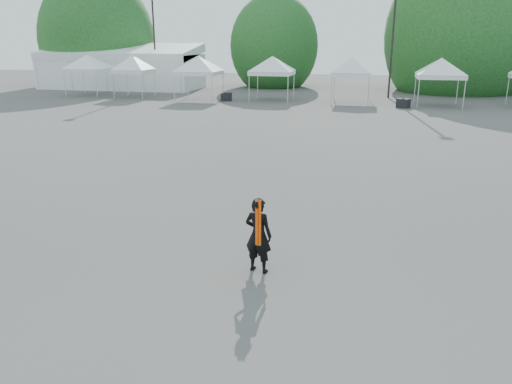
# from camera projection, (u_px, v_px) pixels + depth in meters

# --- Properties ---
(ground) EXTENTS (120.00, 120.00, 0.00)m
(ground) POSITION_uv_depth(u_px,v_px,m) (289.00, 248.00, 11.30)
(ground) COLOR #474442
(ground) RESTS_ON ground
(marquee) EXTENTS (15.00, 6.25, 4.23)m
(marquee) POSITION_uv_depth(u_px,v_px,m) (122.00, 67.00, 48.02)
(marquee) COLOR white
(marquee) RESTS_ON ground
(light_pole_west) EXTENTS (0.60, 0.25, 10.30)m
(light_pole_west) POSITION_uv_depth(u_px,v_px,m) (154.00, 25.00, 45.13)
(light_pole_west) COLOR black
(light_pole_west) RESTS_ON ground
(light_pole_east) EXTENTS (0.60, 0.25, 9.80)m
(light_pole_east) POSITION_uv_depth(u_px,v_px,m) (394.00, 26.00, 38.90)
(light_pole_east) COLOR black
(light_pole_east) RESTS_ON ground
(tree_far_w) EXTENTS (4.80, 4.80, 7.30)m
(tree_far_w) POSITION_uv_depth(u_px,v_px,m) (98.00, 40.00, 50.91)
(tree_far_w) COLOR #382314
(tree_far_w) RESTS_ON ground
(tree_mid_w) EXTENTS (4.16, 4.16, 6.33)m
(tree_mid_w) POSITION_uv_depth(u_px,v_px,m) (274.00, 46.00, 49.15)
(tree_mid_w) COLOR #382314
(tree_mid_w) RESTS_ON ground
(tree_mid_e) EXTENTS (5.12, 5.12, 7.79)m
(tree_mid_e) POSITION_uv_depth(u_px,v_px,m) (460.00, 36.00, 44.35)
(tree_mid_e) COLOR #382314
(tree_mid_e) RESTS_ON ground
(tent_a) EXTENTS (4.36, 4.36, 3.88)m
(tent_a) POSITION_uv_depth(u_px,v_px,m) (87.00, 58.00, 41.51)
(tent_a) COLOR silver
(tent_a) RESTS_ON ground
(tent_b) EXTENTS (3.77, 3.77, 3.88)m
(tent_b) POSITION_uv_depth(u_px,v_px,m) (133.00, 59.00, 40.15)
(tent_b) COLOR silver
(tent_b) RESTS_ON ground
(tent_c) EXTENTS (4.50, 4.50, 3.88)m
(tent_c) POSITION_uv_depth(u_px,v_px,m) (198.00, 60.00, 38.15)
(tent_c) COLOR silver
(tent_c) RESTS_ON ground
(tent_d) EXTENTS (4.48, 4.48, 3.88)m
(tent_d) POSITION_uv_depth(u_px,v_px,m) (272.00, 60.00, 38.16)
(tent_d) COLOR silver
(tent_d) RESTS_ON ground
(tent_e) EXTENTS (4.02, 4.02, 3.88)m
(tent_e) POSITION_uv_depth(u_px,v_px,m) (352.00, 61.00, 36.74)
(tent_e) COLOR silver
(tent_e) RESTS_ON ground
(tent_f) EXTENTS (4.47, 4.47, 3.88)m
(tent_f) POSITION_uv_depth(u_px,v_px,m) (442.00, 62.00, 34.58)
(tent_f) COLOR silver
(tent_f) RESTS_ON ground
(man) EXTENTS (0.65, 0.50, 1.57)m
(man) POSITION_uv_depth(u_px,v_px,m) (258.00, 235.00, 9.95)
(man) COLOR black
(man) RESTS_ON ground
(crate_west) EXTENTS (0.85, 0.70, 0.61)m
(crate_west) POSITION_uv_depth(u_px,v_px,m) (226.00, 97.00, 38.47)
(crate_west) COLOR black
(crate_west) RESTS_ON ground
(crate_mid) EXTENTS (1.00, 0.92, 0.63)m
(crate_mid) POSITION_uv_depth(u_px,v_px,m) (403.00, 103.00, 34.46)
(crate_mid) COLOR black
(crate_mid) RESTS_ON ground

